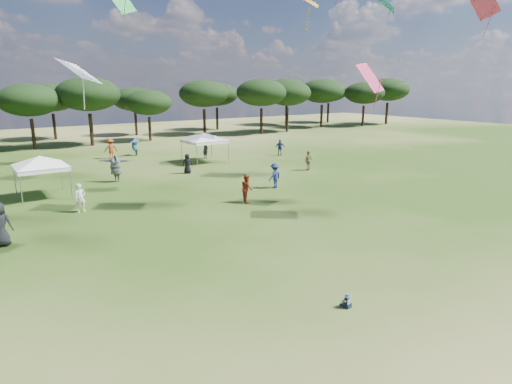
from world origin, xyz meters
TOP-DOWN VIEW (x-y plane):
  - ground at (0.00, 0.00)m, footprint 140.00×140.00m
  - tree_line at (2.39, 47.41)m, footprint 108.78×17.63m
  - tent_left at (-5.05, 21.96)m, footprint 5.74×5.74m
  - tent_right at (8.77, 27.40)m, footprint 6.55×6.55m
  - toddler at (0.53, 2.16)m, footprint 0.31×0.34m
  - festival_crowd at (-0.24, 24.96)m, footprint 29.45×21.78m

SIDE VIEW (x-z plane):
  - ground at x=0.00m, z-range 0.00..0.00m
  - toddler at x=0.53m, z-range -0.02..0.43m
  - festival_crowd at x=-0.24m, z-range -0.06..1.86m
  - tent_left at x=-5.05m, z-range 1.01..3.88m
  - tent_right at x=8.77m, z-range 1.03..3.93m
  - tree_line at x=2.39m, z-range 1.54..9.31m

